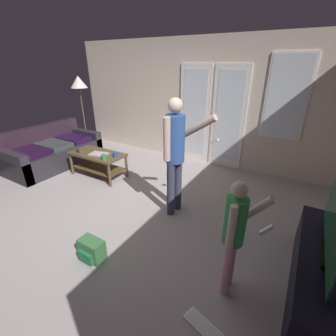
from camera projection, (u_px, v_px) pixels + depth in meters
name	position (u px, v px, depth m)	size (l,w,h in m)	color
ground_plane	(118.00, 208.00, 3.61)	(5.90, 4.93, 0.02)	#9C9290
wall_back_with_doors	(194.00, 104.00, 4.95)	(5.90, 0.09, 2.55)	beige
leather_couch	(53.00, 152.00, 5.03)	(0.96, 1.88, 0.81)	#28252B
coffee_table	(98.00, 159.00, 4.50)	(1.08, 0.53, 0.47)	brown
tv_stand	(318.00, 274.00, 2.18)	(0.41, 1.59, 0.48)	black
flat_screen_tv	(336.00, 225.00, 1.95)	(0.08, 1.22, 0.64)	black
person_adult	(176.00, 149.00, 3.12)	(0.69, 0.45, 1.66)	#37394E
person_child	(235.00, 230.00, 2.03)	(0.40, 0.33, 1.19)	pink
floor_lamp	(79.00, 85.00, 5.62)	(0.40, 0.40, 1.76)	#2D2425
backpack	(92.00, 250.00, 2.62)	(0.29, 0.20, 0.25)	#386A3C
loose_keyboard	(207.00, 330.00, 1.95)	(0.46, 0.24, 0.02)	white
laptop_closed	(99.00, 154.00, 4.38)	(0.32, 0.22, 0.02)	#B5B4B3
cup_near_edge	(115.00, 154.00, 4.25)	(0.09, 0.09, 0.10)	#1E4F97
cup_by_laptop	(104.00, 157.00, 4.14)	(0.09, 0.09, 0.09)	#28844F
tv_remote_black	(78.00, 151.00, 4.53)	(0.17, 0.05, 0.02)	black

